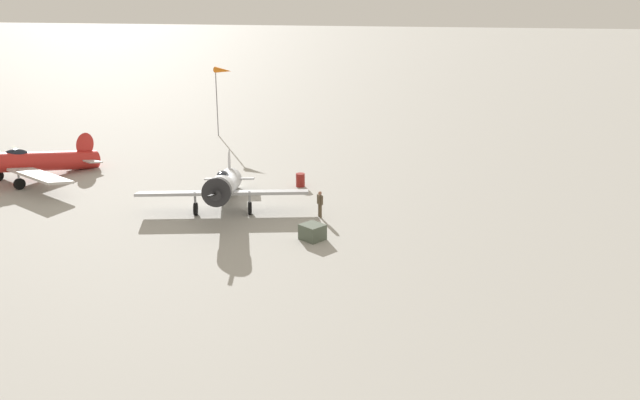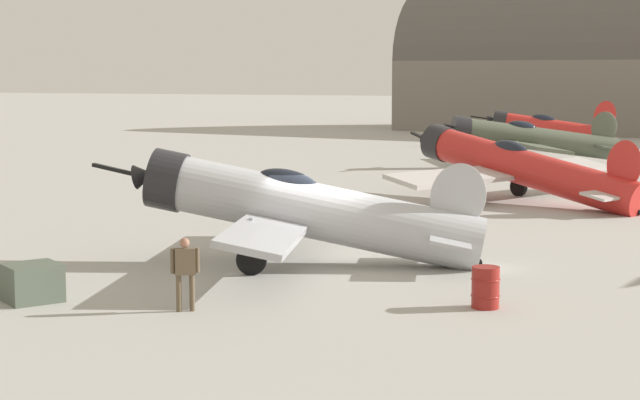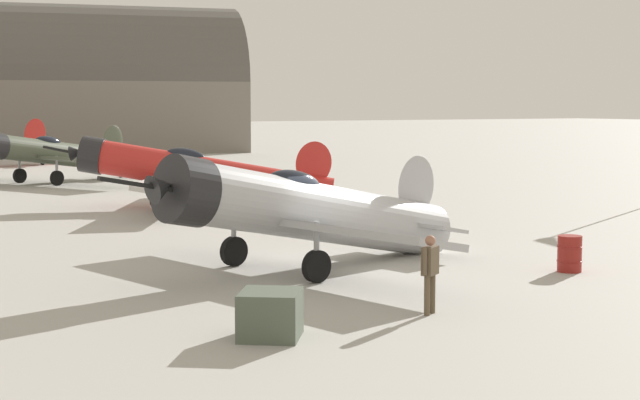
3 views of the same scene
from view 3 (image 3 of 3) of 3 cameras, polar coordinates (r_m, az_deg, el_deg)
name	(u,v)px [view 3 (image 3 of 3)]	position (r m, az deg, el deg)	size (l,w,h in m)	color
ground_plane	(320,267)	(26.69, 0.00, -3.85)	(400.00, 400.00, 0.00)	#A8A59E
airplane_foreground	(306,211)	(26.16, -0.80, -0.65)	(10.71, 10.96, 3.34)	#B7BABF
airplane_mid_apron	(198,174)	(42.18, -7.00, 1.51)	(11.70, 10.92, 3.20)	red
airplane_far_line	(54,154)	(56.70, -14.95, 2.57)	(12.43, 9.67, 3.19)	#4C5442
ground_crew_mechanic	(430,267)	(20.74, 6.30, -3.80)	(0.43, 0.56, 1.65)	brown
equipment_crate	(270,315)	(18.69, -2.86, -6.55)	(1.62, 1.59, 0.88)	#4C5647
fuel_drum	(570,254)	(26.68, 14.06, -2.99)	(0.66, 0.66, 0.94)	maroon
distant_hangar	(2,93)	(92.93, -17.69, 5.85)	(21.54, 43.54, 13.93)	slate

